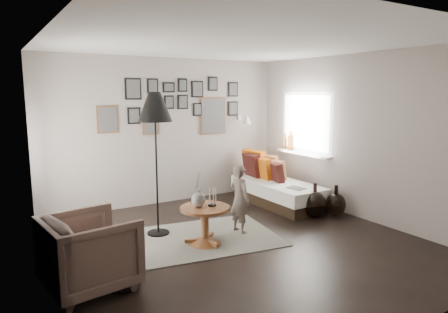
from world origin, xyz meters
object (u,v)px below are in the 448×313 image
daybed (274,188)px  child (240,199)px  magazine_basket (123,268)px  pedestal_table (205,227)px  armchair (90,252)px  vase (198,197)px  demijohn_small (335,204)px  floor_lamp (155,112)px  demijohn_large (314,204)px

daybed → child: size_ratio=1.94×
daybed → magazine_basket: 3.70m
pedestal_table → armchair: armchair is taller
vase → demijohn_small: vase is taller
daybed → armchair: size_ratio=2.23×
pedestal_table → daybed: bearing=28.1°
magazine_basket → pedestal_table: bearing=24.6°
vase → armchair: 1.59m
armchair → child: child is taller
floor_lamp → demijohn_large: 2.93m
magazine_basket → child: (1.93, 0.73, 0.29)m
daybed → armchair: (-3.60, -1.53, 0.10)m
daybed → armchair: bearing=-157.3°
demijohn_small → vase: bearing=178.8°
demijohn_large → child: size_ratio=0.57×
armchair → child: 2.30m
daybed → floor_lamp: 2.83m
floor_lamp → demijohn_small: size_ratio=3.89×
floor_lamp → magazine_basket: (-0.89, -1.26, -1.52)m
demijohn_small → demijohn_large: bearing=161.1°
floor_lamp → demijohn_large: bearing=-13.4°
armchair → demijohn_large: size_ratio=1.52×
child → pedestal_table: bearing=93.2°
vase → pedestal_table: bearing=-14.0°
floor_lamp → demijohn_large: size_ratio=3.54×
pedestal_table → daybed: 2.29m
demijohn_small → armchair: bearing=-174.0°
vase → floor_lamp: 1.29m
floor_lamp → vase: bearing=-64.6°
pedestal_table → demijohn_small: size_ratio=1.27×
vase → armchair: size_ratio=0.54×
child → daybed: bearing=-65.2°
pedestal_table → daybed: (2.02, 1.08, 0.05)m
magazine_basket → child: size_ratio=0.44×
pedestal_table → armchair: size_ratio=0.76×
pedestal_table → magazine_basket: 1.41m
demijohn_small → floor_lamp: bearing=165.8°
pedestal_table → demijohn_small: bearing=-0.8°
demijohn_small → child: size_ratio=0.52×
vase → demijohn_large: size_ratio=0.82×
armchair → floor_lamp: bearing=-54.6°
magazine_basket → child: bearing=20.8°
daybed → floor_lamp: floor_lamp is taller
magazine_basket → demijohn_large: bearing=11.4°
pedestal_table → demijohn_small: (2.40, -0.03, -0.04)m
pedestal_table → vase: vase is taller
vase → demijohn_small: size_ratio=0.91×
pedestal_table → child: child is taller
vase → magazine_basket: 1.42m
demijohn_small → pedestal_table: bearing=179.2°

